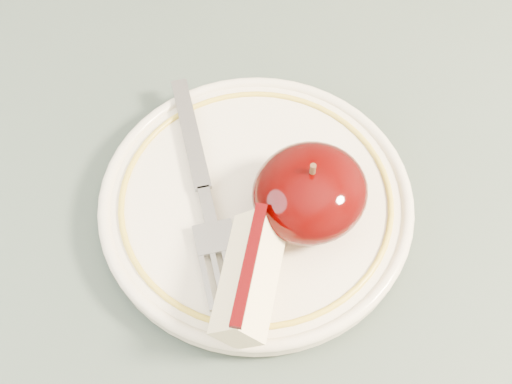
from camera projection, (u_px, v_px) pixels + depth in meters
table at (302, 360)px, 0.55m from camera, size 0.90×0.90×0.75m
plate at (256, 202)px, 0.50m from camera, size 0.22×0.22×0.02m
apple_half at (310, 192)px, 0.47m from camera, size 0.08×0.07×0.06m
apple_wedge at (249, 276)px, 0.45m from camera, size 0.09×0.08×0.04m
fork at (204, 190)px, 0.50m from camera, size 0.09×0.18×0.00m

